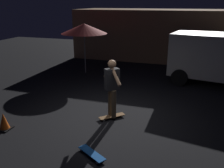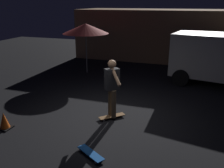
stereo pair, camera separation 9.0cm
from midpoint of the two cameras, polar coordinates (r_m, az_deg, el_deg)
ground_plane at (r=7.20m, az=-0.59°, el=-8.04°), size 28.00×28.00×0.00m
low_building at (r=15.14m, az=11.25°, el=11.30°), size 9.44×3.51×2.81m
patio_umbrella at (r=11.50m, az=-5.92°, el=12.70°), size 2.10×2.10×2.30m
skateboard_ridden at (r=7.21m, az=0.36°, el=-7.52°), size 0.70×0.69×0.07m
skateboard_spare at (r=5.63m, az=-4.51°, el=-15.74°), size 0.77×0.57×0.07m
skater at (r=6.84m, az=0.38°, el=-0.11°), size 0.75×0.77×1.67m
traffic_cone at (r=7.17m, az=-23.42°, el=-7.94°), size 0.34×0.34×0.46m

